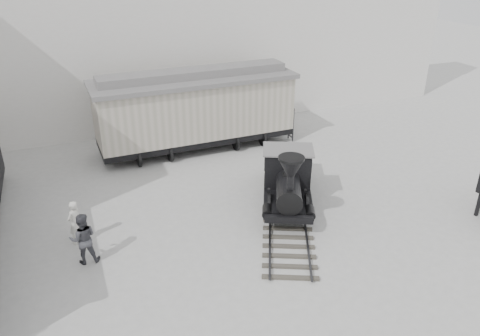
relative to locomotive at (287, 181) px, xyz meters
name	(u,v)px	position (x,y,z in m)	size (l,w,h in m)	color
ground	(305,261)	(-1.06, -3.57, -1.10)	(90.00, 90.00, 0.00)	#9E9E9B
north_wall	(181,26)	(-1.06, 11.42, 4.45)	(34.00, 2.51, 11.00)	silver
locomotive	(287,181)	(0.00, 0.00, 0.00)	(5.22, 8.44, 2.98)	#39342E
boxcar	(195,108)	(-1.64, 7.12, 1.07)	(10.21, 3.44, 4.15)	black
visitor_a	(75,222)	(-8.10, 0.37, -0.27)	(0.61, 0.40, 1.66)	silver
visitor_b	(83,239)	(-7.91, -0.89, -0.19)	(0.88, 0.69, 1.82)	#3B3B41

